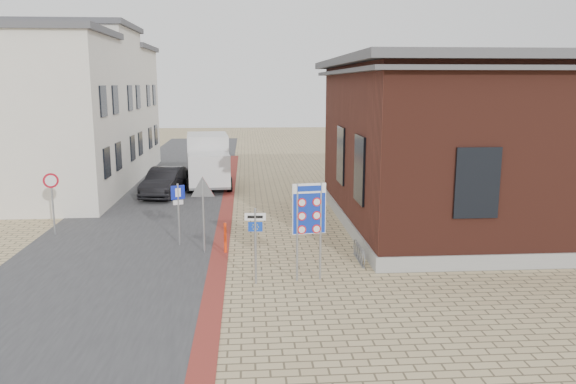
{
  "coord_description": "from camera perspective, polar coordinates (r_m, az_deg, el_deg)",
  "views": [
    {
      "loc": [
        -1.01,
        -15.42,
        5.79
      ],
      "look_at": [
        0.35,
        3.05,
        2.2
      ],
      "focal_mm": 35.0,
      "sensor_mm": 36.0,
      "label": 1
    }
  ],
  "objects": [
    {
      "name": "parking_sign",
      "position": [
        20.53,
        -11.09,
        -1.2
      ],
      "size": [
        0.48,
        0.24,
        2.28
      ],
      "rotation": [
        0.0,
        0.0,
        0.41
      ],
      "color": "gray",
      "rests_on": "ground"
    },
    {
      "name": "border_sign",
      "position": [
        16.44,
        2.15,
        -1.93
      ],
      "size": [
        1.0,
        0.19,
        2.95
      ],
      "rotation": [
        0.0,
        0.0,
        0.14
      ],
      "color": "gray",
      "rests_on": "ground"
    },
    {
      "name": "townhouse_far",
      "position": [
        40.7,
        -18.61,
        8.12
      ],
      "size": [
        7.4,
        6.4,
        8.3
      ],
      "color": "silver",
      "rests_on": "ground"
    },
    {
      "name": "curb_strip",
      "position": [
        26.09,
        -6.29,
        -1.89
      ],
      "size": [
        0.6,
        40.0,
        0.02
      ],
      "primitive_type": "cube",
      "color": "maroon",
      "rests_on": "ground"
    },
    {
      "name": "bike_rack",
      "position": [
        18.83,
        7.23,
        -6.19
      ],
      "size": [
        0.08,
        1.8,
        0.6
      ],
      "color": "slate",
      "rests_on": "ground"
    },
    {
      "name": "essen_sign",
      "position": [
        16.3,
        -3.33,
        -4.35
      ],
      "size": [
        0.61,
        0.08,
        2.27
      ],
      "rotation": [
        0.0,
        0.0,
        -0.07
      ],
      "color": "gray",
      "rests_on": "ground"
    },
    {
      "name": "townhouse_mid",
      "position": [
        34.9,
        -21.06,
        8.24
      ],
      "size": [
        7.4,
        6.4,
        9.1
      ],
      "color": "silver",
      "rests_on": "ground"
    },
    {
      "name": "ground",
      "position": [
        16.51,
        -0.44,
        -9.56
      ],
      "size": [
        120.0,
        120.0,
        0.0
      ],
      "primitive_type": "plane",
      "color": "tan",
      "rests_on": "ground"
    },
    {
      "name": "bollard",
      "position": [
        19.57,
        -6.39,
        -4.67
      ],
      "size": [
        0.11,
        0.11,
        1.08
      ],
      "primitive_type": "cylinder",
      "rotation": [
        0.0,
        0.0,
        0.13
      ],
      "color": "#FD380D",
      "rests_on": "ground"
    },
    {
      "name": "speed_sign",
      "position": [
        23.33,
        -22.86,
        -0.16
      ],
      "size": [
        0.56,
        0.19,
        2.44
      ],
      "rotation": [
        0.0,
        0.0,
        0.29
      ],
      "color": "gray",
      "rests_on": "ground"
    },
    {
      "name": "brick_building",
      "position": [
        24.66,
        19.82,
        4.96
      ],
      "size": [
        13.0,
        13.0,
        6.8
      ],
      "color": "gray",
      "rests_on": "ground"
    },
    {
      "name": "road_strip",
      "position": [
        31.29,
        -12.39,
        0.07
      ],
      "size": [
        7.0,
        60.0,
        0.02
      ],
      "primitive_type": "cube",
      "color": "#38383A",
      "rests_on": "ground"
    },
    {
      "name": "yield_sign",
      "position": [
        19.36,
        -8.65,
        -0.38
      ],
      "size": [
        0.93,
        0.07,
        2.63
      ],
      "rotation": [
        0.0,
        0.0,
        -0.0
      ],
      "color": "gray",
      "rests_on": "ground"
    },
    {
      "name": "box_truck",
      "position": [
        32.19,
        -8.12,
        3.22
      ],
      "size": [
        2.78,
        5.78,
        2.93
      ],
      "rotation": [
        0.0,
        0.0,
        0.09
      ],
      "color": "slate",
      "rests_on": "ground"
    },
    {
      "name": "townhouse_near",
      "position": [
        29.23,
        -24.36,
        6.82
      ],
      "size": [
        7.4,
        6.4,
        8.3
      ],
      "color": "silver",
      "rests_on": "ground"
    },
    {
      "name": "sedan",
      "position": [
        30.01,
        -12.37,
        1.01
      ],
      "size": [
        2.17,
        4.63,
        1.47
      ],
      "primitive_type": "imported",
      "rotation": [
        0.0,
        0.0,
        -0.14
      ],
      "color": "black",
      "rests_on": "ground"
    }
  ]
}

